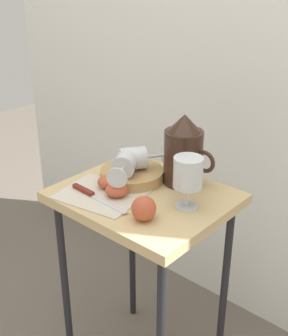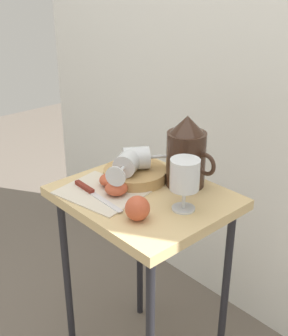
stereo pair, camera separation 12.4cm
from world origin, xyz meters
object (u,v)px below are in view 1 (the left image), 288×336
object	(u,v)px
apple_half_right	(117,190)
knife	(91,194)
wine_glass_tipped_far	(125,164)
apple_whole	(144,208)
apple_half_left	(109,182)
wine_glass_upright	(188,175)
wine_glass_tipped_near	(135,158)
pitcher	(184,156)
table	(144,218)
basket_tray	(132,175)

from	to	relation	value
apple_half_right	knife	size ratio (longest dim) A/B	0.30
wine_glass_tipped_far	apple_half_right	world-z (taller)	wine_glass_tipped_far
wine_glass_tipped_far	apple_whole	bearing A→B (deg)	-33.28
apple_half_left	wine_glass_upright	bearing A→B (deg)	14.49
knife	apple_half_left	bearing A→B (deg)	90.62
wine_glass_upright	apple_half_left	size ratio (longest dim) A/B	2.23
wine_glass_tipped_near	apple_whole	bearing A→B (deg)	-41.98
pitcher	apple_whole	size ratio (longest dim) A/B	3.29
wine_glass_tipped_near	knife	size ratio (longest dim) A/B	0.70
table	basket_tray	world-z (taller)	basket_tray
wine_glass_tipped_near	wine_glass_tipped_far	size ratio (longest dim) A/B	0.99
wine_glass_tipped_far	apple_half_right	size ratio (longest dim) A/B	2.38
knife	table	bearing A→B (deg)	50.18
basket_tray	table	bearing A→B (deg)	-25.53
wine_glass_upright	wine_glass_tipped_near	size ratio (longest dim) A/B	0.94
wine_glass_tipped_far	apple_half_left	world-z (taller)	wine_glass_tipped_far
wine_glass_upright	wine_glass_tipped_near	xyz separation A→B (m)	(-0.22, 0.03, -0.03)
basket_tray	wine_glass_tipped_far	bearing A→B (deg)	-77.30
wine_glass_tipped_far	knife	xyz separation A→B (m)	(-0.02, -0.12, -0.06)
apple_half_right	apple_whole	distance (m)	0.15
pitcher	apple_whole	xyz separation A→B (m)	(0.05, -0.24, -0.05)
wine_glass_tipped_near	apple_half_left	bearing A→B (deg)	-99.98
apple_whole	pitcher	bearing A→B (deg)	102.70
pitcher	wine_glass_upright	bearing A→B (deg)	-49.04
table	apple_half_left	size ratio (longest dim) A/B	10.39
wine_glass_upright	wine_glass_tipped_far	distance (m)	0.22
pitcher	wine_glass_upright	size ratio (longest dim) A/B	1.47
basket_tray	knife	xyz separation A→B (m)	(-0.01, -0.16, -0.01)
pitcher	apple_whole	distance (m)	0.25
apple_half_left	knife	distance (m)	0.07
basket_tray	apple_whole	distance (m)	0.24
table	wine_glass_tipped_near	size ratio (longest dim) A/B	4.40
apple_whole	knife	distance (m)	0.20
table	apple_whole	bearing A→B (deg)	-48.98
wine_glass_tipped_far	apple_half_left	distance (m)	0.07
wine_glass_upright	wine_glass_tipped_near	distance (m)	0.23
table	wine_glass_tipped_far	distance (m)	0.17
table	wine_glass_tipped_far	xyz separation A→B (m)	(-0.08, 0.00, 0.15)
wine_glass_upright	apple_whole	distance (m)	0.15
wine_glass_upright	apple_half_left	bearing A→B (deg)	-165.51
apple_whole	knife	world-z (taller)	apple_whole
table	wine_glass_tipped_far	world-z (taller)	wine_glass_tipped_far
wine_glass_tipped_near	basket_tray	bearing A→B (deg)	-105.93
wine_glass_tipped_far	apple_half_left	size ratio (longest dim) A/B	2.38
knife	pitcher	bearing A→B (deg)	60.44
apple_half_left	apple_half_right	size ratio (longest dim) A/B	1.00
knife	wine_glass_tipped_far	bearing A→B (deg)	79.58
basket_tray	wine_glass_tipped_far	world-z (taller)	wine_glass_tipped_far
wine_glass_upright	table	bearing A→B (deg)	-173.54
apple_half_right	knife	world-z (taller)	apple_half_right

